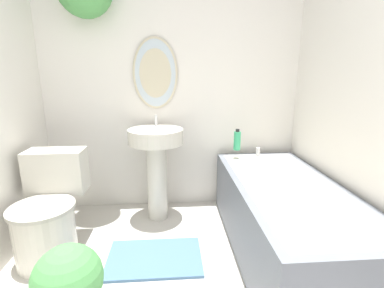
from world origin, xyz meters
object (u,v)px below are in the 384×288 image
Objects in this scene: bathtub at (285,217)px; toilet at (49,212)px; pedestal_sink at (156,156)px; shampoo_bottle at (237,140)px.

toilet is at bearing 176.18° from bathtub.
toilet is 0.90m from pedestal_sink.
toilet is 1.66m from bathtub.
pedestal_sink is 1.13m from bathtub.
toilet is 0.45× the size of bathtub.
pedestal_sink is (0.73, 0.46, 0.25)m from toilet.
pedestal_sink reaches higher than shampoo_bottle.
pedestal_sink is 0.57× the size of bathtub.
shampoo_bottle is at bearing 108.40° from bathtub.
pedestal_sink is 0.73m from shampoo_bottle.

